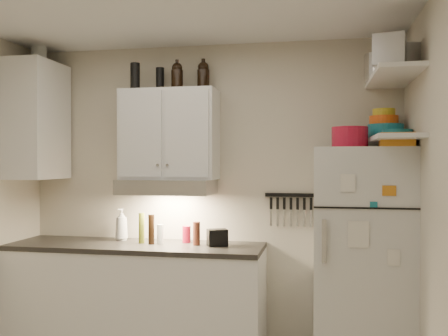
# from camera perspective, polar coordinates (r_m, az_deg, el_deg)

# --- Properties ---
(back_wall) EXTENTS (3.20, 0.02, 2.60)m
(back_wall) POSITION_cam_1_polar(r_m,az_deg,el_deg) (4.31, -1.72, -3.24)
(back_wall) COLOR beige
(back_wall) RESTS_ON ground
(base_cabinet) EXTENTS (2.10, 0.60, 0.88)m
(base_cabinet) POSITION_cam_1_polar(r_m,az_deg,el_deg) (4.32, -10.04, -14.82)
(base_cabinet) COLOR white
(base_cabinet) RESTS_ON floor
(countertop) EXTENTS (2.10, 0.62, 0.04)m
(countertop) POSITION_cam_1_polar(r_m,az_deg,el_deg) (4.22, -10.05, -8.79)
(countertop) COLOR #292623
(countertop) RESTS_ON base_cabinet
(upper_cabinet) EXTENTS (0.80, 0.33, 0.75)m
(upper_cabinet) POSITION_cam_1_polar(r_m,az_deg,el_deg) (4.22, -6.24, 3.81)
(upper_cabinet) COLOR white
(upper_cabinet) RESTS_ON back_wall
(side_cabinet) EXTENTS (0.33, 0.55, 1.00)m
(side_cabinet) POSITION_cam_1_polar(r_m,az_deg,el_deg) (4.57, -20.53, 5.10)
(side_cabinet) COLOR white
(side_cabinet) RESTS_ON left_wall
(range_hood) EXTENTS (0.76, 0.46, 0.12)m
(range_hood) POSITION_cam_1_polar(r_m,az_deg,el_deg) (4.15, -6.50, -2.14)
(range_hood) COLOR silver
(range_hood) RESTS_ON back_wall
(fridge) EXTENTS (0.70, 0.68, 1.70)m
(fridge) POSITION_cam_1_polar(r_m,az_deg,el_deg) (3.93, 15.47, -10.25)
(fridge) COLOR silver
(fridge) RESTS_ON floor
(shelf_hi) EXTENTS (0.30, 0.95, 0.03)m
(shelf_hi) POSITION_cam_1_polar(r_m,az_deg,el_deg) (3.80, 18.74, 9.84)
(shelf_hi) COLOR white
(shelf_hi) RESTS_ON right_wall
(shelf_lo) EXTENTS (0.30, 0.95, 0.03)m
(shelf_lo) POSITION_cam_1_polar(r_m,az_deg,el_deg) (3.75, 18.72, 3.19)
(shelf_lo) COLOR white
(shelf_lo) RESTS_ON right_wall
(knife_strip) EXTENTS (0.42, 0.02, 0.03)m
(knife_strip) POSITION_cam_1_polar(r_m,az_deg,el_deg) (4.19, 7.60, -3.08)
(knife_strip) COLOR black
(knife_strip) RESTS_ON back_wall
(dutch_oven) EXTENTS (0.35, 0.35, 0.15)m
(dutch_oven) POSITION_cam_1_polar(r_m,az_deg,el_deg) (3.82, 14.17, 3.41)
(dutch_oven) COLOR #A9132E
(dutch_oven) RESTS_ON fridge
(book_stack) EXTENTS (0.24, 0.29, 0.09)m
(book_stack) POSITION_cam_1_polar(r_m,az_deg,el_deg) (3.68, 19.10, 3.04)
(book_stack) COLOR orange
(book_stack) RESTS_ON fridge
(spice_jar) EXTENTS (0.09, 0.09, 0.11)m
(spice_jar) POSITION_cam_1_polar(r_m,az_deg,el_deg) (3.78, 15.23, 3.14)
(spice_jar) COLOR silver
(spice_jar) RESTS_ON fridge
(stock_pot) EXTENTS (0.38, 0.38, 0.20)m
(stock_pot) POSITION_cam_1_polar(r_m,az_deg,el_deg) (4.09, 17.73, 10.85)
(stock_pot) COLOR silver
(stock_pot) RESTS_ON shelf_hi
(tin_a) EXTENTS (0.21, 0.20, 0.18)m
(tin_a) POSITION_cam_1_polar(r_m,az_deg,el_deg) (3.68, 19.76, 11.79)
(tin_a) COLOR #AAAAAD
(tin_a) RESTS_ON shelf_hi
(tin_b) EXTENTS (0.24, 0.24, 0.20)m
(tin_b) POSITION_cam_1_polar(r_m,az_deg,el_deg) (3.50, 18.41, 12.56)
(tin_b) COLOR #AAAAAD
(tin_b) RESTS_ON shelf_hi
(bowl_teal) EXTENTS (0.27, 0.27, 0.11)m
(bowl_teal) POSITION_cam_1_polar(r_m,az_deg,el_deg) (4.03, 17.99, 4.00)
(bowl_teal) COLOR #176E7E
(bowl_teal) RESTS_ON shelf_lo
(bowl_orange) EXTENTS (0.22, 0.22, 0.07)m
(bowl_orange) POSITION_cam_1_polar(r_m,az_deg,el_deg) (4.05, 17.80, 5.22)
(bowl_orange) COLOR #EC5916
(bowl_orange) RESTS_ON bowl_teal
(bowl_yellow) EXTENTS (0.17, 0.17, 0.05)m
(bowl_yellow) POSITION_cam_1_polar(r_m,az_deg,el_deg) (4.05, 17.80, 6.06)
(bowl_yellow) COLOR gold
(bowl_yellow) RESTS_ON bowl_orange
(plates) EXTENTS (0.27, 0.27, 0.05)m
(plates) POSITION_cam_1_polar(r_m,az_deg,el_deg) (3.83, 19.19, 3.76)
(plates) COLOR #176E7E
(plates) RESTS_ON shelf_lo
(growler_a) EXTENTS (0.10, 0.10, 0.23)m
(growler_a) POSITION_cam_1_polar(r_m,az_deg,el_deg) (4.25, -5.38, 10.46)
(growler_a) COLOR black
(growler_a) RESTS_ON upper_cabinet
(growler_b) EXTENTS (0.12, 0.12, 0.25)m
(growler_b) POSITION_cam_1_polar(r_m,az_deg,el_deg) (4.27, -2.38, 10.49)
(growler_b) COLOR black
(growler_b) RESTS_ON upper_cabinet
(thermos_a) EXTENTS (0.09, 0.09, 0.20)m
(thermos_a) POSITION_cam_1_polar(r_m,az_deg,el_deg) (4.37, -7.33, 9.99)
(thermos_a) COLOR black
(thermos_a) RESTS_ON upper_cabinet
(thermos_b) EXTENTS (0.11, 0.11, 0.23)m
(thermos_b) POSITION_cam_1_polar(r_m,az_deg,el_deg) (4.34, -10.13, 10.23)
(thermos_b) COLOR black
(thermos_b) RESTS_ON upper_cabinet
(side_jar) EXTENTS (0.14, 0.14, 0.17)m
(side_jar) POSITION_cam_1_polar(r_m,az_deg,el_deg) (4.72, -20.37, 12.12)
(side_jar) COLOR silver
(side_jar) RESTS_ON side_cabinet
(soap_bottle) EXTENTS (0.15, 0.15, 0.31)m
(soap_bottle) POSITION_cam_1_polar(r_m,az_deg,el_deg) (4.41, -11.63, -6.13)
(soap_bottle) COLOR white
(soap_bottle) RESTS_ON countertop
(pepper_mill) EXTENTS (0.07, 0.07, 0.19)m
(pepper_mill) POSITION_cam_1_polar(r_m,az_deg,el_deg) (4.08, -3.16, -7.48)
(pepper_mill) COLOR brown
(pepper_mill) RESTS_ON countertop
(oil_bottle) EXTENTS (0.06, 0.06, 0.25)m
(oil_bottle) POSITION_cam_1_polar(r_m,az_deg,el_deg) (4.22, -9.40, -6.79)
(oil_bottle) COLOR olive
(oil_bottle) RESTS_ON countertop
(vinegar_bottle) EXTENTS (0.05, 0.05, 0.24)m
(vinegar_bottle) POSITION_cam_1_polar(r_m,az_deg,el_deg) (4.16, -8.31, -6.95)
(vinegar_bottle) COLOR black
(vinegar_bottle) RESTS_ON countertop
(clear_bottle) EXTENTS (0.07, 0.07, 0.16)m
(clear_bottle) POSITION_cam_1_polar(r_m,az_deg,el_deg) (4.17, -7.31, -7.51)
(clear_bottle) COLOR silver
(clear_bottle) RESTS_ON countertop
(red_jar) EXTENTS (0.07, 0.07, 0.14)m
(red_jar) POSITION_cam_1_polar(r_m,az_deg,el_deg) (4.21, -4.31, -7.57)
(red_jar) COLOR #A9132E
(red_jar) RESTS_ON countertop
(caddy) EXTENTS (0.19, 0.17, 0.13)m
(caddy) POSITION_cam_1_polar(r_m,az_deg,el_deg) (4.04, -0.77, -7.95)
(caddy) COLOR black
(caddy) RESTS_ON countertop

